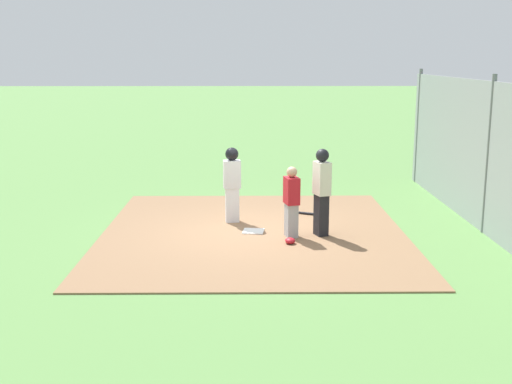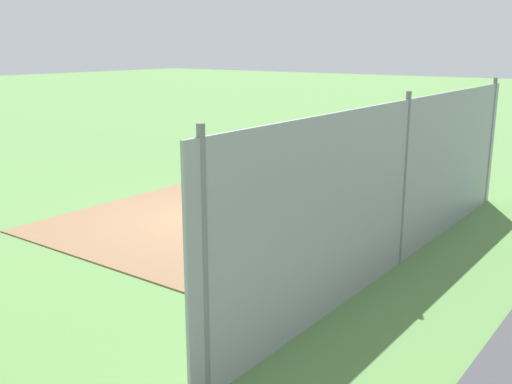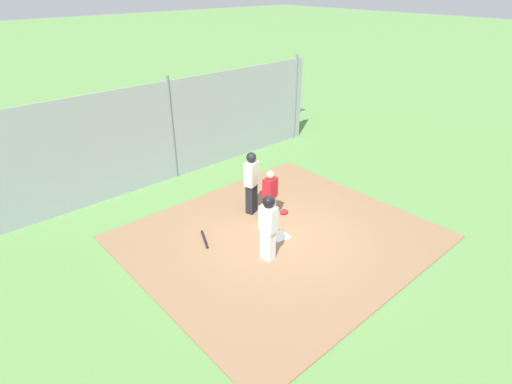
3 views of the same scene
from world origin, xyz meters
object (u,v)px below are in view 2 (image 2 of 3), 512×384
(home_plate, at_px, (209,218))
(catcher_mask, at_px, (207,231))
(umpire, at_px, (248,191))
(baseball_bat, at_px, (283,211))
(baseball, at_px, (212,207))
(runner, at_px, (216,172))
(catcher, at_px, (223,197))

(home_plate, height_order, catcher_mask, catcher_mask)
(umpire, height_order, baseball_bat, umpire)
(umpire, xyz_separation_m, catcher_mask, (-0.62, 0.68, -0.91))
(baseball_bat, height_order, baseball, baseball)
(catcher_mask, bearing_deg, runner, 34.33)
(runner, distance_m, baseball, 0.95)
(catcher, bearing_deg, baseball, -53.82)
(baseball_bat, xyz_separation_m, catcher_mask, (-2.46, 0.41, 0.03))
(runner, relative_size, catcher_mask, 7.06)
(catcher, xyz_separation_m, baseball, (1.17, 1.36, -0.72))
(catcher, relative_size, runner, 0.87)
(home_plate, relative_size, catcher, 0.30)
(home_plate, distance_m, umpire, 1.73)
(catcher, relative_size, catcher_mask, 6.13)
(home_plate, distance_m, runner, 1.37)
(home_plate, xyz_separation_m, catcher, (-0.39, -0.78, 0.74))
(umpire, distance_m, baseball, 2.44)
(catcher_mask, bearing_deg, baseball, 37.79)
(catcher, height_order, runner, runner)
(home_plate, xyz_separation_m, baseball_bat, (1.55, -1.14, 0.02))
(catcher_mask, relative_size, baseball, 3.24)
(runner, distance_m, catcher_mask, 2.32)
(umpire, xyz_separation_m, baseball, (1.06, 1.99, -0.93))
(home_plate, relative_size, runner, 0.26)
(runner, xyz_separation_m, baseball_bat, (0.70, -1.61, -0.94))
(catcher, bearing_deg, catcher_mask, 71.08)
(home_plate, height_order, baseball_bat, baseball_bat)
(baseball_bat, distance_m, catcher_mask, 2.49)
(runner, relative_size, baseball, 22.88)
(home_plate, distance_m, catcher, 1.15)
(home_plate, xyz_separation_m, baseball, (0.78, 0.57, 0.03))
(baseball, bearing_deg, runner, -54.36)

